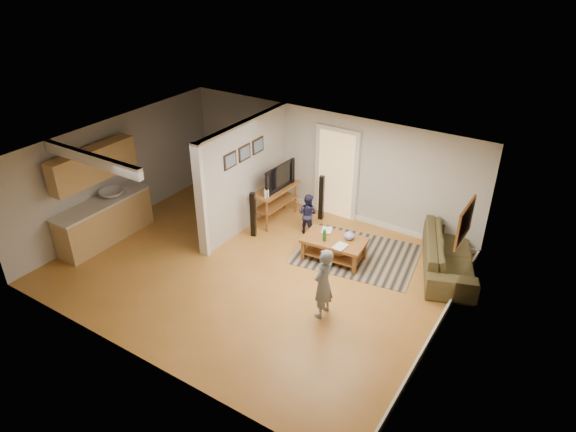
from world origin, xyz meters
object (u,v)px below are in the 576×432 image
object	(u,v)px
child	(322,314)
toddler	(307,232)
speaker_left	(253,215)
tv_console	(276,191)
sofa	(446,268)
toy_basket	(338,251)
coffee_table	(335,243)
speaker_right	(321,198)

from	to	relation	value
child	toddler	world-z (taller)	child
speaker_left	toddler	size ratio (longest dim) A/B	1.11
tv_console	child	distance (m)	3.62
toddler	sofa	bearing A→B (deg)	-176.45
toy_basket	child	bearing A→B (deg)	-71.08
sofa	child	distance (m)	3.00
sofa	child	bearing A→B (deg)	130.65
coffee_table	child	xyz separation A→B (m)	(0.63, -1.67, -0.39)
child	toddler	bearing A→B (deg)	-144.04
speaker_left	toddler	bearing A→B (deg)	20.62
tv_console	child	xyz separation A→B (m)	(2.59, -2.42, -0.75)
child	speaker_right	bearing A→B (deg)	-150.33
speaker_right	child	size ratio (longest dim) A/B	0.82
tv_console	toddler	distance (m)	1.19
child	toddler	distance (m)	2.85
toy_basket	speaker_right	bearing A→B (deg)	131.56
tv_console	child	bearing A→B (deg)	-39.86
toddler	toy_basket	bearing A→B (deg)	151.18
speaker_right	toy_basket	bearing A→B (deg)	-59.70
tv_console	toddler	size ratio (longest dim) A/B	1.39
sofa	speaker_right	distance (m)	3.25
sofa	child	world-z (taller)	child
coffee_table	toddler	bearing A→B (deg)	148.39
toddler	tv_console	bearing A→B (deg)	-8.96
coffee_table	toddler	size ratio (longest dim) A/B	1.40
sofa	coffee_table	world-z (taller)	coffee_table
speaker_left	child	xyz separation A→B (m)	(2.62, -1.54, -0.54)
coffee_table	tv_console	size ratio (longest dim) A/B	1.00
coffee_table	speaker_right	xyz separation A→B (m)	(-1.10, 1.37, 0.16)
child	toddler	xyz separation A→B (m)	(-1.67, 2.31, 0.00)
coffee_table	toy_basket	bearing A→B (deg)	79.63
coffee_table	speaker_right	bearing A→B (deg)	128.73
tv_console	child	world-z (taller)	tv_console
sofa	toddler	size ratio (longest dim) A/B	2.50
speaker_right	child	xyz separation A→B (m)	(1.72, -3.03, -0.56)
tv_console	speaker_left	distance (m)	0.90
speaker_left	speaker_right	size ratio (longest dim) A/B	0.96
tv_console	speaker_left	size ratio (longest dim) A/B	1.25
speaker_left	toddler	xyz separation A→B (m)	(0.95, 0.77, -0.54)
toy_basket	child	distance (m)	1.89
speaker_right	toddler	xyz separation A→B (m)	(0.05, -0.72, -0.56)
sofa	child	size ratio (longest dim) A/B	1.78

